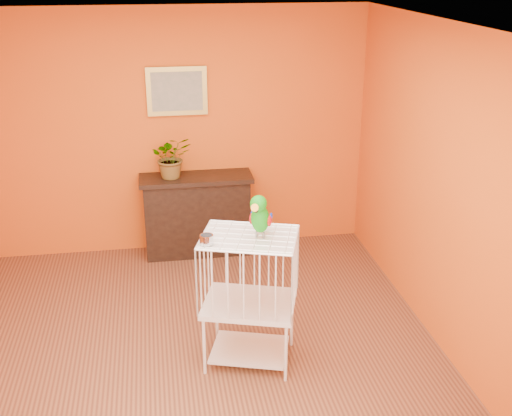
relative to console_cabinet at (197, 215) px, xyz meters
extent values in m
plane|color=brown|center=(-0.15, -2.04, -0.44)|extent=(4.50, 4.50, 0.00)
plane|color=#D15213|center=(-0.15, 0.21, 0.86)|extent=(4.00, 0.00, 4.00)
plane|color=#D15213|center=(-0.15, -4.29, 0.86)|extent=(4.00, 0.00, 4.00)
plane|color=#D15213|center=(1.85, -2.04, 0.86)|extent=(0.00, 4.50, 4.50)
plane|color=white|center=(-0.15, -2.04, 2.16)|extent=(4.50, 4.50, 0.00)
cube|color=black|center=(0.00, 0.00, -0.02)|extent=(1.11, 0.37, 0.83)
cube|color=black|center=(0.00, 0.00, 0.42)|extent=(1.19, 0.43, 0.05)
cube|color=black|center=(0.00, -0.16, -0.02)|extent=(0.78, 0.02, 0.42)
cube|color=maroon|center=(-0.23, -0.04, -0.12)|extent=(0.05, 0.17, 0.26)
cube|color=#38562B|center=(-0.16, -0.04, -0.12)|extent=(0.05, 0.17, 0.26)
cube|color=maroon|center=(-0.07, -0.04, -0.12)|extent=(0.05, 0.17, 0.26)
cube|color=#38562B|center=(0.02, -0.04, -0.12)|extent=(0.05, 0.17, 0.26)
cube|color=maroon|center=(0.11, -0.04, -0.12)|extent=(0.05, 0.17, 0.26)
imported|color=#26722D|center=(-0.24, 0.00, 0.61)|extent=(0.46, 0.50, 0.35)
cube|color=#B59940|center=(-0.15, 0.18, 1.31)|extent=(0.62, 0.03, 0.50)
cube|color=gray|center=(-0.15, 0.16, 1.31)|extent=(0.52, 0.01, 0.40)
cube|color=silver|center=(0.25, -2.07, -0.36)|extent=(0.71, 0.62, 0.02)
cube|color=silver|center=(0.25, -2.07, 0.07)|extent=(0.83, 0.73, 0.04)
cube|color=silver|center=(0.25, -2.07, 0.64)|extent=(0.83, 0.73, 0.01)
cylinder|color=silver|center=(-0.12, -2.21, -0.20)|extent=(0.03, 0.03, 0.49)
cylinder|color=silver|center=(0.48, -2.40, -0.20)|extent=(0.03, 0.03, 0.49)
cylinder|color=silver|center=(0.02, -1.74, -0.20)|extent=(0.03, 0.03, 0.49)
cylinder|color=silver|center=(0.63, -1.93, -0.20)|extent=(0.03, 0.03, 0.49)
cylinder|color=silver|center=(-0.07, -2.16, 0.69)|extent=(0.10, 0.10, 0.07)
cylinder|color=#59544C|center=(0.31, -2.09, 0.67)|extent=(0.02, 0.02, 0.05)
cylinder|color=#59544C|center=(0.36, -2.12, 0.67)|extent=(0.02, 0.02, 0.05)
ellipsoid|color=#0D860D|center=(0.33, -2.11, 0.80)|extent=(0.21, 0.24, 0.25)
ellipsoid|color=#0D860D|center=(0.31, -2.14, 0.93)|extent=(0.17, 0.17, 0.12)
cone|color=orange|center=(0.28, -2.19, 0.92)|extent=(0.09, 0.10, 0.08)
cone|color=black|center=(0.29, -2.18, 0.90)|extent=(0.04, 0.04, 0.03)
sphere|color=black|center=(0.26, -2.14, 0.95)|extent=(0.02, 0.02, 0.02)
sphere|color=black|center=(0.34, -2.18, 0.95)|extent=(0.02, 0.02, 0.02)
ellipsoid|color=#A50C0C|center=(0.27, -2.06, 0.79)|extent=(0.06, 0.08, 0.09)
ellipsoid|color=navy|center=(0.40, -2.13, 0.79)|extent=(0.06, 0.08, 0.09)
cone|color=#0D860D|center=(0.37, -2.03, 0.72)|extent=(0.15, 0.19, 0.14)
camera|label=1|loc=(-0.41, -6.41, 2.62)|focal=45.00mm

